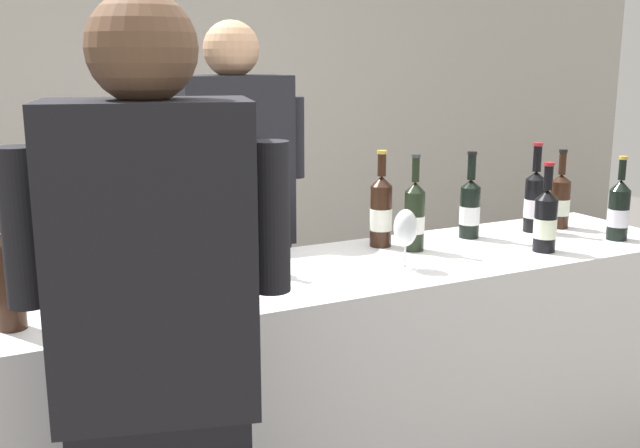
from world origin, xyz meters
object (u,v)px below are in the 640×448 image
Objects in this scene: wine_bottle_2 at (247,236)px; wine_bottle_10 at (8,276)px; wine_bottle_7 at (546,220)px; wine_bottle_0 at (535,201)px; wine_bottle_4 at (143,242)px; wine_bottle_5 at (92,266)px; wine_bottle_8 at (166,264)px; wine_bottle_9 at (619,210)px; wine_glass at (405,230)px; wine_bottle_6 at (560,201)px; person_server at (236,252)px; wine_bottle_11 at (470,208)px; person_guest at (161,420)px; wine_bottle_1 at (414,216)px; wine_bottle_3 at (381,211)px.

wine_bottle_2 is 0.74m from wine_bottle_10.
wine_bottle_0 is at bearing 54.33° from wine_bottle_7.
wine_bottle_5 is (-0.19, -0.21, 0.00)m from wine_bottle_4.
wine_bottle_8 reaches higher than wine_bottle_2.
wine_bottle_0 is at bearing 5.50° from wine_bottle_5.
wine_bottle_0 reaches higher than wine_bottle_9.
wine_bottle_2 is 0.89× the size of wine_bottle_10.
wine_bottle_8 is 1.75× the size of wine_glass.
wine_bottle_7 is at bearing -141.07° from wine_bottle_6.
person_server is at bearing 152.26° from wine_bottle_0.
wine_bottle_11 reaches higher than wine_bottle_5.
wine_glass is (-0.73, -0.21, 0.00)m from wine_bottle_0.
wine_bottle_6 is at bearing 21.34° from person_guest.
person_guest is at bearing -86.63° from wine_bottle_5.
wine_bottle_8 is at bearing -167.32° from wine_bottle_1.
person_server reaches higher than wine_bottle_0.
wine_bottle_11 is at bearing 27.91° from person_guest.
wine_bottle_0 is 1.17m from person_server.
wine_bottle_4 reaches higher than wine_bottle_9.
wine_bottle_10 reaches higher than wine_bottle_2.
person_guest is at bearing -157.25° from wine_bottle_0.
person_guest reaches higher than wine_bottle_3.
wine_bottle_11 reaches higher than wine_glass.
wine_bottle_4 is at bearing 179.53° from wine_bottle_11.
wine_bottle_1 is at bearing -2.07° from wine_bottle_2.
wine_bottle_7 reaches higher than wine_glass.
person_guest is at bearing -148.54° from wine_bottle_1.
wine_bottle_11 is 0.19× the size of person_guest.
wine_glass is at bearing -2.74° from wine_bottle_5.
wine_bottle_8 is 1.09× the size of wine_bottle_9.
wine_bottle_11 is (-0.42, 0.03, 0.01)m from wine_bottle_6.
wine_bottle_0 reaches higher than wine_bottle_6.
wine_bottle_5 is (-1.11, -0.13, -0.01)m from wine_bottle_1.
wine_bottle_6 is 0.18× the size of person_server.
wine_bottle_2 is 0.55m from wine_bottle_3.
wine_bottle_3 is 1.29m from person_guest.
person_guest reaches higher than wine_glass.
person_guest is at bearing -163.21° from wine_bottle_7.
wine_bottle_3 is 0.57m from wine_bottle_7.
wine_bottle_10 is at bearing -171.64° from wine_bottle_1.
wine_bottle_5 is 0.96m from wine_glass.
wine_bottle_2 is at bearing 170.44° from wine_bottle_9.
wine_bottle_5 is at bearing 177.26° from wine_glass.
person_guest is (0.03, -0.53, -0.21)m from wine_bottle_5.
wine_bottle_0 is at bearing -177.48° from wine_bottle_6.
wine_bottle_6 is at bearing 100.69° from wine_bottle_9.
wine_bottle_5 is at bearing 177.60° from wine_bottle_9.
wine_bottle_4 is 1.69× the size of wine_glass.
wine_bottle_2 is 1.03× the size of wine_bottle_7.
wine_bottle_5 is at bearing -132.29° from wine_bottle_4.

